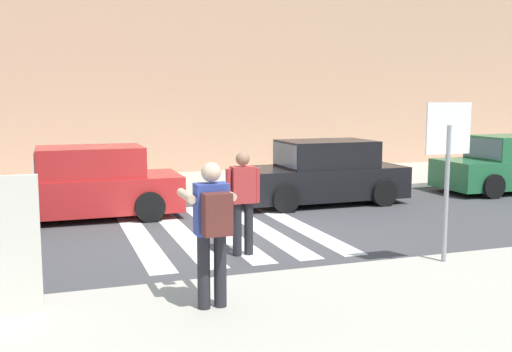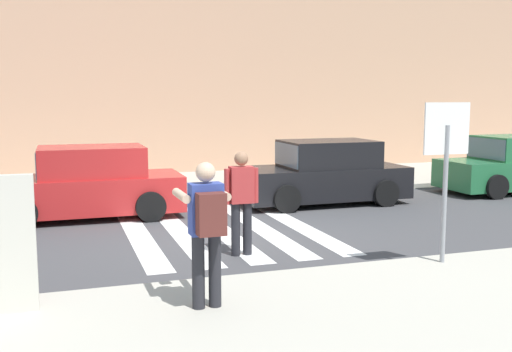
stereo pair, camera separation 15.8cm
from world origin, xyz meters
TOP-DOWN VIEW (x-y plane):
  - ground_plane at (0.00, 0.00)m, footprint 120.00×120.00m
  - sidewalk_far at (0.00, 6.00)m, footprint 60.00×4.80m
  - building_facade_far at (0.00, 10.40)m, footprint 56.00×4.00m
  - crosswalk_stripe_0 at (-1.60, 0.20)m, footprint 0.44×5.20m
  - crosswalk_stripe_1 at (-0.80, 0.20)m, footprint 0.44×5.20m
  - crosswalk_stripe_2 at (0.00, 0.20)m, footprint 0.44×5.20m
  - crosswalk_stripe_3 at (0.80, 0.20)m, footprint 0.44×5.20m
  - crosswalk_stripe_4 at (1.60, 0.20)m, footprint 0.44×5.20m
  - stop_sign at (2.43, -3.55)m, footprint 0.76×0.08m
  - photographer_with_backpack at (-1.39, -4.37)m, footprint 0.59×0.85m
  - pedestrian_crossing at (-0.16, -1.73)m, footprint 0.58×0.25m
  - parked_car_red at (-2.41, 2.30)m, footprint 4.10×1.92m
  - parked_car_black at (3.19, 2.30)m, footprint 4.10×1.92m
  - parked_car_green at (8.96, 2.30)m, footprint 4.10×1.92m

SIDE VIEW (x-z plane):
  - ground_plane at x=0.00m, z-range 0.00..0.00m
  - crosswalk_stripe_0 at x=-1.60m, z-range 0.00..0.01m
  - crosswalk_stripe_1 at x=-0.80m, z-range 0.00..0.01m
  - crosswalk_stripe_2 at x=0.00m, z-range 0.00..0.01m
  - crosswalk_stripe_3 at x=0.80m, z-range 0.00..0.01m
  - crosswalk_stripe_4 at x=1.60m, z-range 0.00..0.01m
  - sidewalk_far at x=0.00m, z-range 0.00..0.14m
  - parked_car_red at x=-2.41m, z-range -0.05..1.50m
  - parked_car_black at x=3.19m, z-range -0.05..1.50m
  - parked_car_green at x=8.96m, z-range -0.05..1.50m
  - pedestrian_crossing at x=-0.16m, z-range 0.11..1.84m
  - photographer_with_backpack at x=-1.39m, z-range 0.31..2.03m
  - stop_sign at x=2.43m, z-range 0.68..3.07m
  - building_facade_far at x=0.00m, z-range 0.00..7.63m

